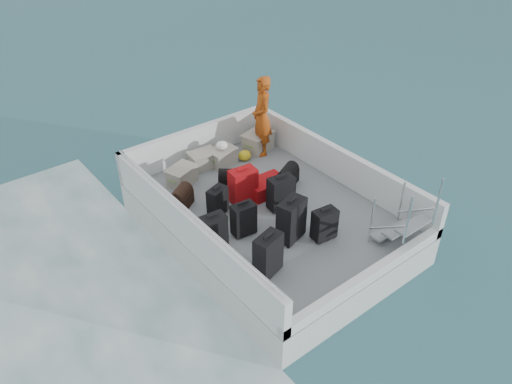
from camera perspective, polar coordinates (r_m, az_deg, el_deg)
ground at (r=9.68m, az=1.40°, el=-4.80°), size 160.00×160.00×0.00m
wake_foam at (r=8.39m, az=-26.16°, el=-17.25°), size 10.00×10.00×0.00m
ferry_hull at (r=9.50m, az=1.42°, el=-3.39°), size 3.60×5.00×0.60m
deck at (r=9.31m, az=1.45°, el=-1.88°), size 3.30×4.70×0.02m
deck_fittings at (r=9.08m, az=4.46°, el=-0.08°), size 3.60×5.00×0.90m
suitcase_0 at (r=7.74m, az=1.39°, el=-7.21°), size 0.52×0.37×0.72m
suitcase_1 at (r=8.25m, az=-4.87°, el=-4.62°), size 0.45×0.28×0.64m
suitcase_2 at (r=9.03m, az=-4.41°, el=-1.08°), size 0.43×0.33×0.55m
suitcase_3 at (r=8.39m, az=4.05°, el=-3.25°), size 0.57×0.42×0.77m
suitcase_4 at (r=8.52m, az=-1.43°, el=-3.19°), size 0.43×0.29×0.60m
suitcase_5 at (r=9.29m, az=-1.48°, el=0.70°), size 0.53×0.35×0.69m
suitcase_6 at (r=8.51m, az=7.82°, el=-3.72°), size 0.44×0.29×0.58m
suitcase_7 at (r=9.13m, az=2.86°, el=-0.14°), size 0.51×0.33×0.66m
suitcase_8 at (r=9.63m, az=1.17°, el=0.64°), size 0.77×0.53×0.29m
duffel_0 at (r=9.36m, az=-8.48°, el=-0.80°), size 0.54×0.50×0.32m
duffel_1 at (r=9.78m, az=-2.94°, el=1.29°), size 0.54×0.52×0.32m
duffel_2 at (r=9.88m, az=3.62°, el=1.63°), size 0.59×0.49×0.32m
crate_0 at (r=10.01m, az=-8.47°, el=1.80°), size 0.65×0.54×0.33m
crate_1 at (r=10.49m, az=-6.05°, el=3.62°), size 0.58×0.43×0.33m
crate_2 at (r=10.56m, az=-3.86°, el=3.98°), size 0.58×0.44×0.33m
crate_3 at (r=11.07m, az=0.25°, el=5.75°), size 0.73×0.58×0.38m
yellow_bag at (r=10.72m, az=-1.31°, el=4.20°), size 0.28×0.26×0.22m
white_bag at (r=10.44m, az=-3.92°, el=5.19°), size 0.24×0.24×0.18m
passenger at (r=10.64m, az=0.67°, el=8.63°), size 0.63×0.76×1.75m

